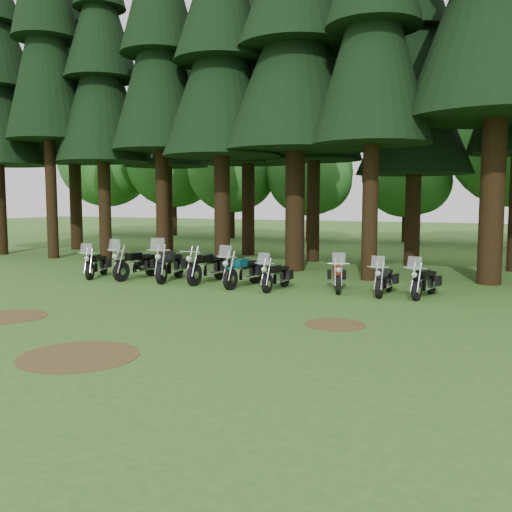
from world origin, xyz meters
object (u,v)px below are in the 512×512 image
object	(u,v)px
motorcycle_1	(137,265)
motorcycle_5	(276,277)
motorcycle_3	(208,268)
motorcycle_8	(424,283)
motorcycle_4	(243,272)
motorcycle_7	(385,281)
motorcycle_2	(170,266)
motorcycle_0	(97,265)
motorcycle_6	(337,277)

from	to	relation	value
motorcycle_1	motorcycle_5	size ratio (longest dim) A/B	1.20
motorcycle_3	motorcycle_8	world-z (taller)	motorcycle_8
motorcycle_4	motorcycle_7	xyz separation A→B (m)	(4.56, 0.34, -0.06)
motorcycle_3	motorcycle_8	size ratio (longest dim) A/B	1.19
motorcycle_2	motorcycle_7	distance (m)	7.51
motorcycle_1	motorcycle_8	size ratio (longest dim) A/B	1.18
motorcycle_0	motorcycle_7	size ratio (longest dim) A/B	1.03
motorcycle_7	motorcycle_8	distance (m)	1.16
motorcycle_5	motorcycle_7	xyz separation A→B (m)	(3.32, 0.50, 0.00)
motorcycle_0	motorcycle_5	distance (m)	7.11
motorcycle_2	motorcycle_4	bearing A→B (deg)	-16.67
motorcycle_0	motorcycle_8	size ratio (longest dim) A/B	1.01
motorcycle_3	motorcycle_7	distance (m)	6.07
motorcycle_5	motorcycle_1	bearing A→B (deg)	178.95
motorcycle_0	motorcycle_2	xyz separation A→B (m)	(2.92, 0.42, 0.09)
motorcycle_7	motorcycle_3	bearing A→B (deg)	179.86
motorcycle_4	motorcycle_6	world-z (taller)	motorcycle_4
motorcycle_0	motorcycle_6	xyz separation A→B (m)	(8.92, 0.74, -0.01)
motorcycle_0	motorcycle_7	distance (m)	10.45
motorcycle_2	motorcycle_4	world-z (taller)	motorcycle_2
motorcycle_0	motorcycle_3	distance (m)	4.40
motorcycle_0	motorcycle_2	world-z (taller)	motorcycle_2
motorcycle_6	motorcycle_7	size ratio (longest dim) A/B	1.01
motorcycle_0	motorcycle_2	distance (m)	2.95
motorcycle_3	motorcycle_5	bearing A→B (deg)	-7.84
motorcycle_7	motorcycle_8	xyz separation A→B (m)	(1.15, 0.05, 0.01)
motorcycle_6	motorcycle_3	bearing A→B (deg)	163.17
motorcycle_6	motorcycle_8	size ratio (longest dim) A/B	0.99
motorcycle_7	motorcycle_8	world-z (taller)	motorcycle_8
motorcycle_3	motorcycle_6	size ratio (longest dim) A/B	1.20
motorcycle_3	motorcycle_4	bearing A→B (deg)	-9.86
motorcycle_2	motorcycle_5	size ratio (longest dim) A/B	1.26
motorcycle_0	motorcycle_4	xyz separation A→B (m)	(5.87, 0.25, 0.04)
motorcycle_0	motorcycle_4	distance (m)	5.88
motorcycle_5	motorcycle_0	bearing A→B (deg)	-178.22
motorcycle_4	motorcycle_8	world-z (taller)	motorcycle_4
motorcycle_1	motorcycle_3	bearing A→B (deg)	10.96
motorcycle_4	motorcycle_5	world-z (taller)	motorcycle_4
motorcycle_1	motorcycle_0	bearing A→B (deg)	-164.58
motorcycle_1	motorcycle_6	xyz separation A→B (m)	(7.33, 0.44, -0.07)
motorcycle_5	motorcycle_4	bearing A→B (deg)	173.38
motorcycle_1	motorcycle_8	bearing A→B (deg)	7.04
motorcycle_1	motorcycle_4	size ratio (longest dim) A/B	1.04
motorcycle_2	motorcycle_5	bearing A→B (deg)	-18.02
motorcycle_3	motorcycle_6	world-z (taller)	motorcycle_6
motorcycle_4	motorcycle_8	xyz separation A→B (m)	(5.71, 0.39, -0.05)
motorcycle_3	motorcycle_5	world-z (taller)	motorcycle_5
motorcycle_3	motorcycle_4	world-z (taller)	motorcycle_4
motorcycle_0	motorcycle_1	xyz separation A→B (m)	(1.59, 0.29, 0.06)
motorcycle_3	motorcycle_7	size ratio (longest dim) A/B	1.22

